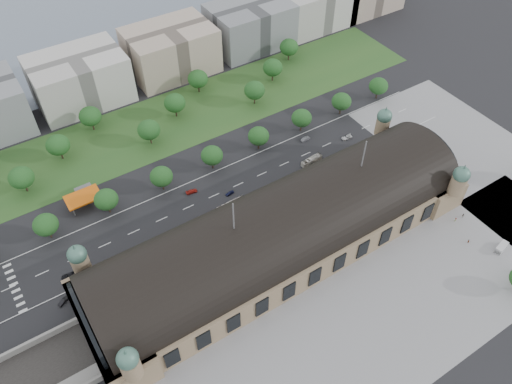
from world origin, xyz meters
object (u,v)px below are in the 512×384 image
traffic_car_3 (192,191)px  traffic_car_6 (347,137)px  parked_car_3 (182,246)px  traffic_car_5 (306,139)px  pedestrian_1 (468,241)px  pedestrian_4 (512,271)px  pedestrian_2 (463,215)px  petrol_station (84,194)px  traffic_car_4 (230,193)px  traffic_car_2 (69,276)px  parked_car_1 (112,273)px  parked_car_2 (142,259)px  bus_west (205,220)px  bus_east (312,160)px  parked_car_0 (63,301)px  parked_car_6 (210,227)px  parked_car_4 (138,258)px  bus_mid (232,206)px  pedestrian_0 (455,220)px  van_south (501,248)px  parked_car_5 (176,240)px

traffic_car_3 → traffic_car_6: size_ratio=0.95×
traffic_car_6 → parked_car_3: bearing=-78.0°
traffic_car_5 → parked_car_3: (-76.93, -24.98, -0.08)m
traffic_car_3 → pedestrian_1: (77.08, -81.16, 0.26)m
pedestrian_4 → pedestrian_2: bearing=-141.0°
petrol_station → traffic_car_4: petrol_station is taller
traffic_car_2 → parked_car_1: 15.45m
traffic_car_2 → parked_car_1: parked_car_1 is taller
parked_car_2 → bus_west: (28.83, 3.36, 0.96)m
petrol_station → bus_east: size_ratio=1.28×
pedestrian_1 → pedestrian_2: 13.31m
traffic_car_2 → parked_car_0: 10.58m
petrol_station → parked_car_6: size_ratio=2.62×
parked_car_1 → pedestrian_4: size_ratio=3.38×
parked_car_4 → pedestrian_1: 125.95m
bus_mid → pedestrian_4: 108.20m
parked_car_0 → parked_car_2: (30.40, 1.84, 0.01)m
petrol_station → parked_car_6: bearing=-49.3°
petrol_station → pedestrian_0: bearing=-37.3°
traffic_car_2 → traffic_car_6: 134.83m
traffic_car_6 → bus_mid: bearing=-80.1°
traffic_car_6 → parked_car_1: parked_car_1 is taller
bus_mid → traffic_car_6: bearing=-83.7°
traffic_car_3 → bus_east: bearing=-96.9°
parked_car_3 → bus_east: (69.88, 11.00, 0.80)m
parked_car_0 → parked_car_4: size_ratio=0.91×
traffic_car_2 → pedestrian_2: pedestrian_2 is taller
parked_car_6 → pedestrian_1: size_ratio=2.75×
petrol_station → bus_east: petrol_station is taller
traffic_car_5 → traffic_car_2: bearing=89.7°
parked_car_3 → van_south: (100.94, -66.47, 0.54)m
traffic_car_5 → parked_car_5: size_ratio=0.88×
traffic_car_5 → van_south: bearing=-172.8°
parked_car_5 → pedestrian_2: (102.80, -51.29, 0.15)m
van_south → parked_car_1: bearing=139.7°
parked_car_3 → traffic_car_5: bearing=87.7°
traffic_car_5 → pedestrian_0: 75.15m
parked_car_1 → bus_mid: bearing=68.1°
parked_car_3 → parked_car_1: bearing=-116.4°
bus_mid → bus_east: size_ratio=1.19×
parked_car_2 → pedestrian_2: bearing=33.2°
traffic_car_2 → pedestrian_2: (142.77, -57.39, 0.16)m
traffic_car_6 → bus_east: (-24.00, -4.53, 0.80)m
traffic_car_3 → van_south: van_south is taller
pedestrian_1 → traffic_car_6: bearing=11.6°
pedestrian_2 → pedestrian_4: pedestrian_2 is taller
parked_car_5 → bus_mid: (26.74, 2.75, 1.04)m
petrol_station → pedestrian_1: bearing=-41.3°
parked_car_2 → pedestrian_0: (113.12, -49.90, 0.23)m
pedestrian_1 → van_south: bearing=-127.9°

